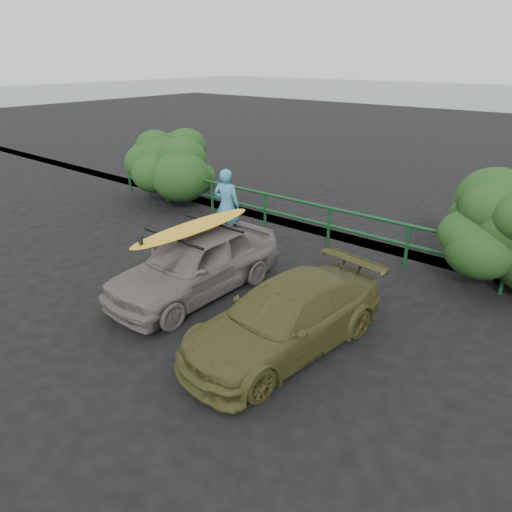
{
  "coord_description": "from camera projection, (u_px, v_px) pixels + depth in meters",
  "views": [
    {
      "loc": [
        6.27,
        -4.38,
        4.38
      ],
      "look_at": [
        1.39,
        1.65,
        0.98
      ],
      "focal_mm": 32.0,
      "sensor_mm": 36.0,
      "label": 1
    }
  ],
  "objects": [
    {
      "name": "surfboard",
      "position": [
        194.0,
        227.0,
        8.68
      ],
      "size": [
        0.65,
        2.93,
        0.09
      ],
      "primitive_type": "ellipsoid",
      "rotation": [
        0.0,
        0.0,
        -0.02
      ],
      "color": "gold",
      "rests_on": "roof_rack"
    },
    {
      "name": "roof_rack",
      "position": [
        194.0,
        230.0,
        8.7
      ],
      "size": [
        1.61,
        1.14,
        0.05
      ],
      "primitive_type": null,
      "rotation": [
        0.0,
        0.0,
        -0.02
      ],
      "color": "black",
      "rests_on": "sedan"
    },
    {
      "name": "olive_vehicle",
      "position": [
        285.0,
        317.0,
        7.29
      ],
      "size": [
        2.06,
        3.98,
        1.1
      ],
      "primitive_type": "imported",
      "rotation": [
        0.0,
        0.0,
        -0.14
      ],
      "color": "#47461F",
      "rests_on": "ground"
    },
    {
      "name": "sedan",
      "position": [
        196.0,
        263.0,
        8.98
      ],
      "size": [
        1.6,
        3.85,
        1.3
      ],
      "primitive_type": "imported",
      "rotation": [
        0.0,
        0.0,
        -0.02
      ],
      "color": "slate",
      "rests_on": "ground"
    },
    {
      "name": "man",
      "position": [
        227.0,
        205.0,
        11.48
      ],
      "size": [
        0.79,
        0.65,
        1.87
      ],
      "primitive_type": "imported",
      "rotation": [
        0.0,
        0.0,
        3.49
      ],
      "color": "teal",
      "rests_on": "ground"
    },
    {
      "name": "shrub_left",
      "position": [
        180.0,
        170.0,
        14.69
      ],
      "size": [
        3.2,
        2.4,
        2.02
      ],
      "primitive_type": null,
      "color": "#204619",
      "rests_on": "ground"
    },
    {
      "name": "guardrail",
      "position": [
        295.0,
        218.0,
        11.84
      ],
      "size": [
        14.0,
        0.08,
        1.04
      ],
      "primitive_type": null,
      "color": "#12411E",
      "rests_on": "ground"
    },
    {
      "name": "ground",
      "position": [
        142.0,
        313.0,
        8.49
      ],
      "size": [
        80.0,
        80.0,
        0.0
      ],
      "primitive_type": "plane",
      "color": "black"
    }
  ]
}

